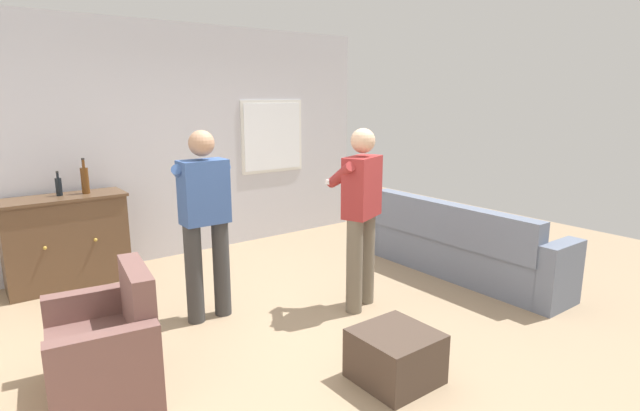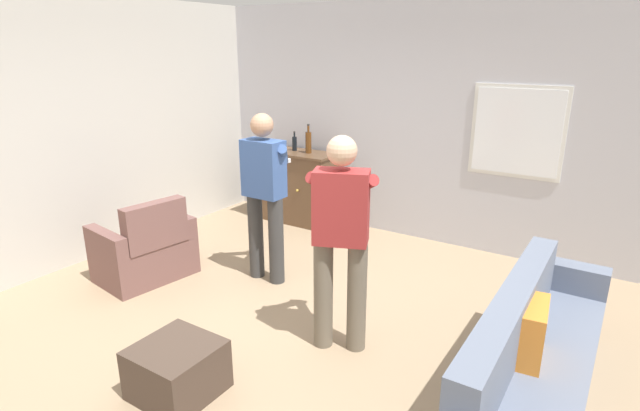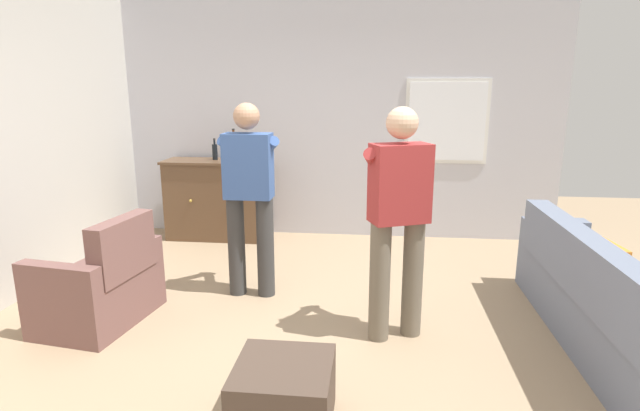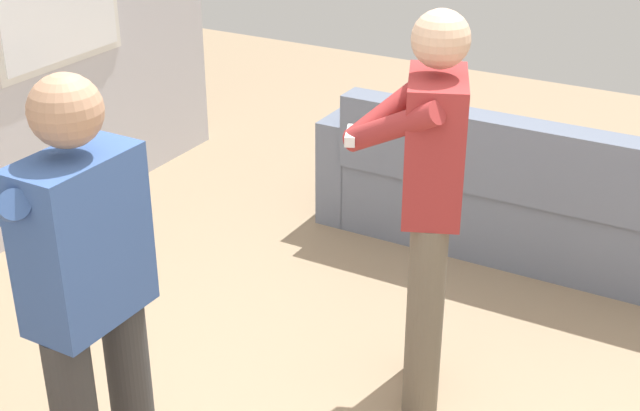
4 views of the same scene
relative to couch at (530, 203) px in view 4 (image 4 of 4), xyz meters
name	(u,v)px [view 4 (image 4 of 4)]	position (x,y,z in m)	size (l,w,h in m)	color
couch	(530,203)	(0.00, 0.00, 0.00)	(0.57, 2.44, 0.84)	slate
person_standing_left	(88,299)	(-2.65, 0.67, 0.62)	(0.56, 0.48, 1.68)	#383838
person_standing_right	(428,197)	(-1.42, 0.03, 0.62)	(0.52, 0.52, 1.68)	#6B6051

